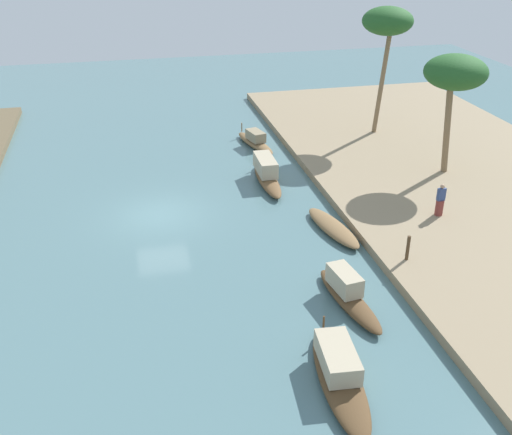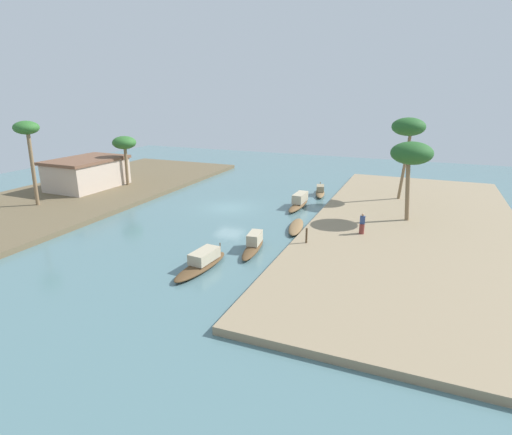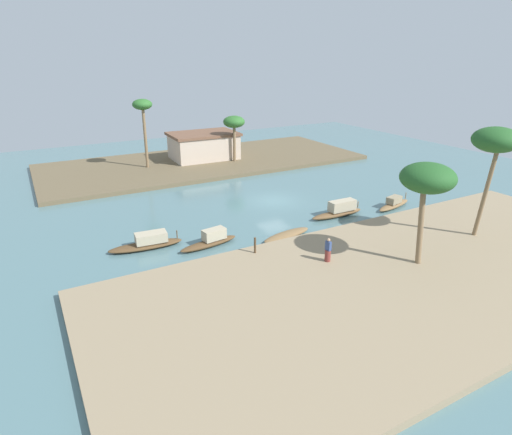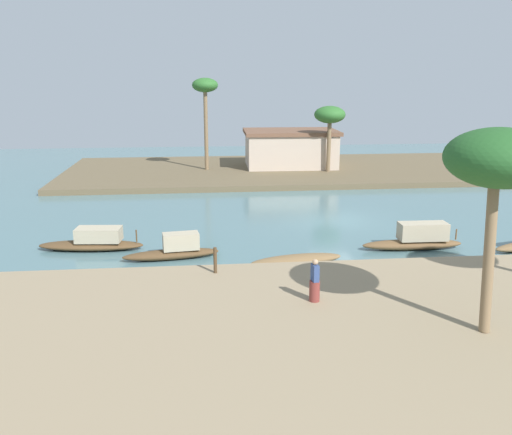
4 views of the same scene
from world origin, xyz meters
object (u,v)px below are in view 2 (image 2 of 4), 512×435
object	(u,v)px
sampan_upstream_small	(254,245)
sampan_downstream_large	(299,202)
mooring_post	(306,235)
riverside_building	(87,173)
palm_tree_left_near	(412,154)
sampan_near_left_bank	(296,227)
sampan_with_tall_canopy	(320,192)
palm_tree_right_short	(27,133)
person_on_near_bank	(362,225)
palm_tree_left_far	(408,128)
palm_tree_right_tall	(124,144)
sampan_foreground	(202,262)

from	to	relation	value
sampan_upstream_small	sampan_downstream_large	xyz separation A→B (m)	(11.44, 0.24, 0.10)
mooring_post	riverside_building	size ratio (longest dim) A/B	0.13
mooring_post	palm_tree_left_near	xyz separation A→B (m)	(8.08, -5.89, 4.74)
sampan_near_left_bank	sampan_upstream_small	size ratio (longest dim) A/B	0.97
sampan_with_tall_canopy	palm_tree_right_short	bearing A→B (deg)	110.22
sampan_near_left_bank	person_on_near_bank	size ratio (longest dim) A/B	2.80
person_on_near_bank	palm_tree_left_far	bearing A→B (deg)	71.45
sampan_with_tall_canopy	person_on_near_bank	bearing A→B (deg)	-166.91
sampan_near_left_bank	riverside_building	bearing A→B (deg)	71.26
sampan_downstream_large	palm_tree_right_tall	bearing A→B (deg)	90.22
sampan_upstream_small	sampan_with_tall_canopy	world-z (taller)	sampan_upstream_small
sampan_near_left_bank	sampan_foreground	xyz separation A→B (m)	(-9.25, 3.10, 0.19)
palm_tree_left_near	palm_tree_right_tall	world-z (taller)	palm_tree_left_near
person_on_near_bank	palm_tree_right_short	bearing A→B (deg)	177.66
palm_tree_left_near	riverside_building	world-z (taller)	palm_tree_left_near
sampan_near_left_bank	sampan_downstream_large	world-z (taller)	sampan_downstream_large
palm_tree_left_far	palm_tree_right_tall	size ratio (longest dim) A/B	1.44
mooring_post	palm_tree_right_short	size ratio (longest dim) A/B	0.14
mooring_post	sampan_downstream_large	bearing A→B (deg)	19.39
person_on_near_bank	riverside_building	world-z (taller)	riverside_building
palm_tree_left_near	palm_tree_right_short	xyz separation A→B (m)	(-8.01, 31.03, 1.21)
sampan_upstream_small	palm_tree_left_far	xyz separation A→B (m)	(16.76, -8.35, 6.67)
sampan_foreground	mooring_post	bearing A→B (deg)	-36.03
palm_tree_left_far	palm_tree_right_short	bearing A→B (deg)	116.24
mooring_post	palm_tree_left_far	size ratio (longest dim) A/B	0.14
palm_tree_right_tall	palm_tree_left_far	bearing A→B (deg)	-79.89
sampan_upstream_small	sampan_downstream_large	distance (m)	11.44
palm_tree_right_short	sampan_foreground	bearing A→B (deg)	-105.75
sampan_with_tall_canopy	riverside_building	bearing A→B (deg)	94.72
sampan_foreground	sampan_near_left_bank	bearing A→B (deg)	-13.41
sampan_upstream_small	palm_tree_right_tall	bearing A→B (deg)	51.83
sampan_with_tall_canopy	sampan_foreground	bearing A→B (deg)	160.33
sampan_downstream_large	palm_tree_right_tall	world-z (taller)	palm_tree_right_tall
mooring_post	palm_tree_right_tall	xyz separation A→B (m)	(9.96, 23.14, 3.96)
sampan_upstream_small	palm_tree_right_tall	xyz separation A→B (m)	(11.71, 19.97, 4.48)
person_on_near_bank	palm_tree_left_near	size ratio (longest dim) A/B	0.25
sampan_near_left_bank	sampan_with_tall_canopy	xyz separation A→B (m)	(11.54, 0.95, 0.14)
sampan_upstream_small	sampan_with_tall_canopy	size ratio (longest dim) A/B	1.01
sampan_with_tall_canopy	riverside_building	size ratio (longest dim) A/B	0.54
sampan_foreground	riverside_building	size ratio (longest dim) A/B	0.63
sampan_with_tall_canopy	palm_tree_left_near	distance (m)	12.39
riverside_building	palm_tree_left_near	bearing A→B (deg)	-87.18
palm_tree_right_tall	palm_tree_right_short	world-z (taller)	palm_tree_right_short
sampan_downstream_large	palm_tree_right_short	size ratio (longest dim) A/B	0.65
mooring_post	palm_tree_right_short	distance (m)	25.84
mooring_post	palm_tree_right_tall	world-z (taller)	palm_tree_right_tall
palm_tree_left_far	palm_tree_right_tall	distance (m)	28.85
sampan_downstream_large	person_on_near_bank	world-z (taller)	person_on_near_bank
sampan_near_left_bank	sampan_with_tall_canopy	world-z (taller)	sampan_with_tall_canopy
palm_tree_left_near	palm_tree_right_short	distance (m)	32.07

